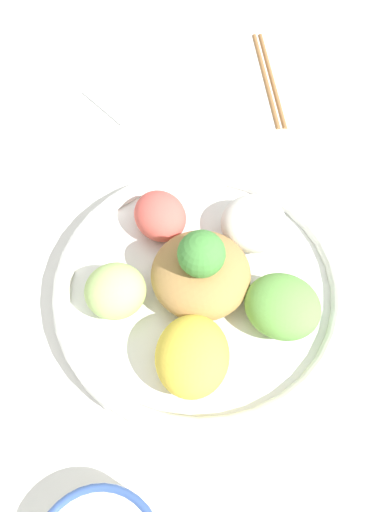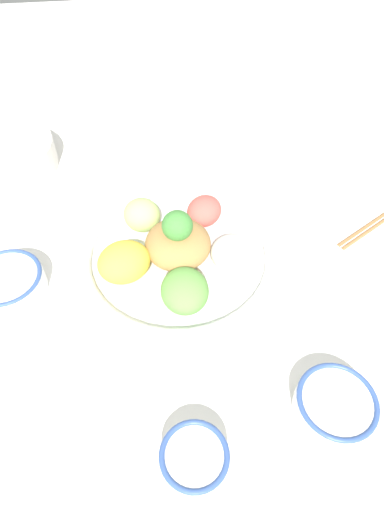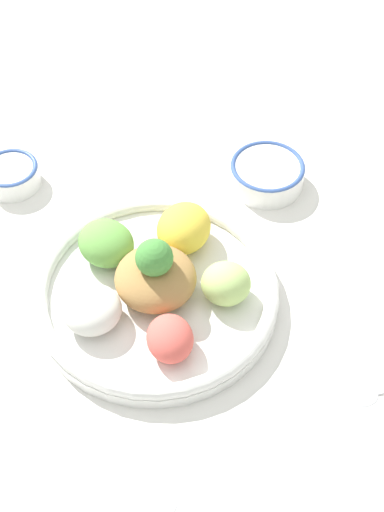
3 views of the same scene
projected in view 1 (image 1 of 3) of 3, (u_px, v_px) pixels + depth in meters
The scene contains 4 objects.
ground_plane at pixel (198, 274), 0.60m from camera, with size 2.40×2.40×0.00m, color white.
salad_platter at pixel (202, 285), 0.56m from camera, with size 0.33×0.33×0.12m.
chopsticks_pair_near at pixel (269, 77), 0.77m from camera, with size 0.19×0.12×0.01m.
serving_spoon_main at pixel (122, 121), 0.73m from camera, with size 0.08×0.14×0.01m.
Camera 1 is at (-0.26, -0.11, 0.53)m, focal length 35.00 mm.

